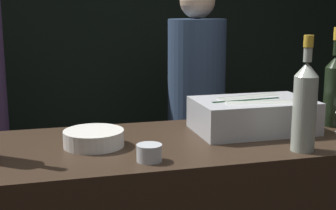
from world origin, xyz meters
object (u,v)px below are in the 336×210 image
object	(u,v)px
champagne_bottle	(335,87)
person_blond_tee	(196,106)
ice_bin_with_bottles	(253,114)
bowl_white	(94,138)
rose_wine_bottle	(305,104)
candle_votive	(149,153)

from	to	relation	value
champagne_bottle	person_blond_tee	world-z (taller)	person_blond_tee
ice_bin_with_bottles	bowl_white	size ratio (longest dim) A/B	2.15
bowl_white	rose_wine_bottle	bearing A→B (deg)	-19.13
candle_votive	person_blond_tee	bearing A→B (deg)	66.31
candle_votive	champagne_bottle	world-z (taller)	champagne_bottle
ice_bin_with_bottles	rose_wine_bottle	world-z (taller)	rose_wine_bottle
candle_votive	rose_wine_bottle	size ratio (longest dim) A/B	0.21
ice_bin_with_bottles	candle_votive	size ratio (longest dim) A/B	5.58
champagne_bottle	rose_wine_bottle	bearing A→B (deg)	-137.36
candle_votive	champagne_bottle	size ratio (longest dim) A/B	0.20
rose_wine_bottle	person_blond_tee	bearing A→B (deg)	85.43
bowl_white	person_blond_tee	bearing A→B (deg)	57.71
candle_votive	champagne_bottle	bearing A→B (deg)	17.03
ice_bin_with_bottles	bowl_white	xyz separation A→B (m)	(-0.59, -0.05, -0.04)
bowl_white	person_blond_tee	size ratio (longest dim) A/B	0.12
ice_bin_with_bottles	champagne_bottle	xyz separation A→B (m)	(0.33, -0.01, 0.09)
ice_bin_with_bottles	candle_votive	world-z (taller)	ice_bin_with_bottles
rose_wine_bottle	champagne_bottle	bearing A→B (deg)	42.64
ice_bin_with_bottles	bowl_white	world-z (taller)	ice_bin_with_bottles
bowl_white	rose_wine_bottle	distance (m)	0.69
candle_votive	bowl_white	bearing A→B (deg)	125.64
candle_votive	champagne_bottle	distance (m)	0.83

